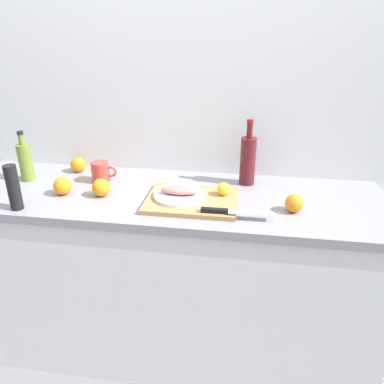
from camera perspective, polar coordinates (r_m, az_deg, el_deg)
ground_plane at (r=2.27m, az=-3.58°, el=-21.40°), size 12.00×12.00×0.00m
back_wall at (r=1.95m, az=-2.50°, el=13.14°), size 3.20×0.05×2.50m
kitchen_counter at (r=1.98m, az=-3.92°, el=-12.22°), size 2.00×0.60×0.90m
cutting_board at (r=1.66m, az=0.00°, el=-1.26°), size 0.39×0.30×0.02m
white_plate at (r=1.67m, az=-1.84°, el=-0.48°), size 0.23×0.23×0.01m
fish_fillet at (r=1.65m, az=-1.85°, el=0.32°), size 0.17×0.07×0.04m
chef_knife at (r=1.53m, az=5.37°, el=-2.92°), size 0.29×0.04×0.02m
lemon_0 at (r=1.68m, az=4.77°, el=0.47°), size 0.06×0.06×0.06m
olive_oil_bottle at (r=2.03m, az=-23.65°, el=4.25°), size 0.06×0.06×0.25m
wine_bottle at (r=1.83m, az=8.35°, el=4.81°), size 0.07×0.07×0.31m
coffee_mug_0 at (r=1.91m, az=-13.47°, el=2.94°), size 0.13×0.09×0.10m
orange_0 at (r=1.62m, az=15.02°, el=-1.66°), size 0.08×0.08×0.08m
orange_1 at (r=2.08m, az=-16.67°, el=3.94°), size 0.08×0.08×0.08m
orange_2 at (r=1.82m, az=-18.78°, el=0.86°), size 0.08×0.08×0.08m
orange_3 at (r=1.76m, az=-13.44°, el=0.66°), size 0.08×0.08×0.08m
pepper_mill at (r=1.73m, az=-25.14°, el=0.60°), size 0.05×0.05×0.19m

